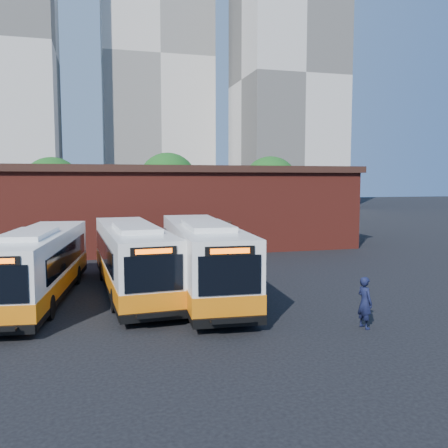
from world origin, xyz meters
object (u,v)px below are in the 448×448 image
object	(u,v)px
bus_west	(39,267)
bus_mideast	(202,260)
transit_worker	(365,302)
bus_midwest	(132,261)

from	to	relation	value
bus_west	bus_mideast	distance (m)	7.36
transit_worker	bus_mideast	bearing A→B (deg)	26.57
bus_midwest	bus_mideast	world-z (taller)	bus_mideast
bus_mideast	bus_midwest	bearing A→B (deg)	163.60
bus_west	bus_midwest	distance (m)	4.17
bus_mideast	transit_worker	distance (m)	8.14
bus_west	bus_mideast	world-z (taller)	bus_mideast
bus_west	bus_midwest	xyz separation A→B (m)	(4.14, 0.44, 0.05)
bus_midwest	bus_mideast	xyz separation A→B (m)	(3.18, -1.14, 0.06)
transit_worker	bus_midwest	bearing A→B (deg)	36.91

